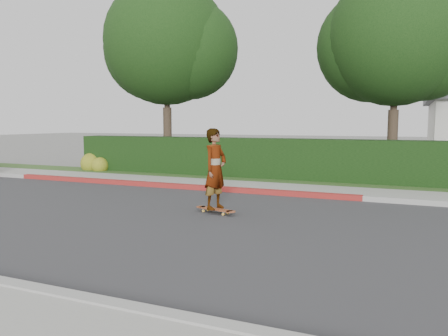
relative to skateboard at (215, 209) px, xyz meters
The scene contains 13 objects.
ground 2.26m from the skateboard, 30.34° to the right, with size 120.00×120.00×0.00m, color slate.
road 2.26m from the skateboard, 30.34° to the right, with size 60.00×8.00×0.01m, color #2D2D30.
curb_near 5.59m from the skateboard, 69.61° to the right, with size 60.00×0.20×0.15m, color #9E9E99.
curb_far 3.54m from the skateboard, 56.64° to the left, with size 60.00×0.20×0.15m, color #9E9E99.
curb_red_section 4.25m from the skateboard, 135.88° to the left, with size 12.00×0.21×0.15m, color maroon.
sidewalk_far 4.32m from the skateboard, 63.21° to the left, with size 60.00×1.60×0.12m, color gray.
planting_strip 5.80m from the skateboard, 70.36° to the left, with size 60.00×1.60×0.10m, color #2D4C1E.
hedge 6.18m from the skateboard, 99.85° to the left, with size 15.00×1.00×1.50m, color black.
flowering_shrub 9.81m from the skateboard, 145.23° to the left, with size 1.40×1.00×0.90m.
tree_left 10.71m from the skateboard, 126.41° to the left, with size 5.99×5.21×8.00m.
tree_center 9.98m from the skateboard, 66.89° to the left, with size 5.66×4.84×7.44m.
skateboard is the anchor object (origin of this frame).
skateboarder 0.93m from the skateboard, 45.00° to the right, with size 0.67×0.44×1.83m, color white.
Camera 1 is at (2.07, -7.81, 2.08)m, focal length 35.00 mm.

